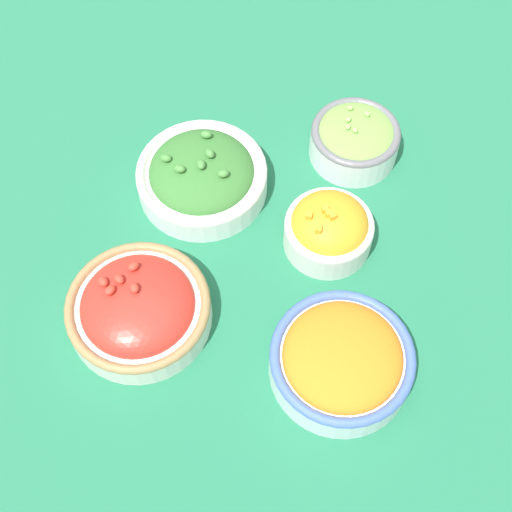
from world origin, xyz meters
The scene contains 6 objects.
ground_plane centered at (0.00, 0.00, 0.00)m, with size 3.00×3.00×0.00m, color #23704C.
bowl_broccoli centered at (-0.09, -0.11, 0.03)m, with size 0.17×0.17×0.07m.
bowl_cherry_tomatoes centered at (0.11, -0.11, 0.03)m, with size 0.17×0.17×0.07m.
bowl_carrots centered at (0.10, 0.14, 0.03)m, with size 0.17×0.17×0.06m.
bowl_squash centered at (-0.07, 0.07, 0.03)m, with size 0.11×0.11×0.08m.
bowl_lettuce centered at (-0.22, 0.07, 0.03)m, with size 0.12×0.12×0.06m.
Camera 1 is at (0.41, 0.14, 0.79)m, focal length 50.00 mm.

